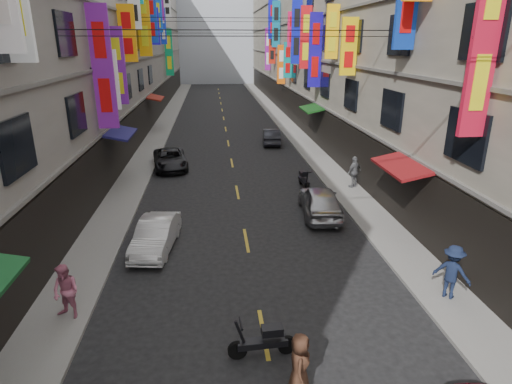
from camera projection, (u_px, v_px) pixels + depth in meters
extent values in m
cube|color=slate|center=(161.00, 130.00, 39.51)|extent=(2.00, 90.00, 0.12)
cube|color=slate|center=(289.00, 127.00, 40.66)|extent=(2.00, 90.00, 0.12)
cube|color=gray|center=(80.00, 19.00, 35.80)|extent=(10.00, 90.00, 19.00)
cube|color=black|center=(149.00, 114.00, 38.94)|extent=(0.12, 85.50, 3.00)
cube|color=#66635E|center=(148.00, 95.00, 38.38)|extent=(0.16, 90.00, 0.14)
cube|color=#66635E|center=(144.00, 58.00, 37.32)|extent=(0.16, 90.00, 0.14)
cube|color=#66635E|center=(141.00, 19.00, 36.26)|extent=(0.16, 90.00, 0.14)
cube|color=gray|center=(358.00, 21.00, 38.12)|extent=(10.00, 90.00, 19.00)
cube|color=black|center=(299.00, 112.00, 40.28)|extent=(0.12, 85.50, 3.00)
cube|color=#66635E|center=(300.00, 93.00, 39.71)|extent=(0.16, 90.00, 0.14)
cube|color=#66635E|center=(301.00, 57.00, 38.66)|extent=(0.16, 90.00, 0.14)
cube|color=#66635E|center=(302.00, 19.00, 37.60)|extent=(0.16, 90.00, 0.14)
cube|color=#AAB1BE|center=(215.00, 24.00, 83.40)|extent=(18.00, 8.00, 22.00)
cube|color=red|center=(486.00, 37.00, 12.02)|extent=(0.78, 0.18, 5.66)
cylinder|color=black|center=(487.00, 37.00, 12.02)|extent=(0.88, 0.08, 0.08)
cube|color=#671781|center=(103.00, 68.00, 20.60)|extent=(1.00, 0.18, 5.81)
cylinder|color=black|center=(102.00, 68.00, 20.60)|extent=(1.10, 0.08, 0.08)
cube|color=silver|center=(111.00, 80.00, 22.60)|extent=(0.80, 0.18, 3.09)
cylinder|color=black|center=(110.00, 80.00, 22.60)|extent=(0.90, 0.08, 0.08)
cube|color=yellow|center=(349.00, 47.00, 23.66)|extent=(0.90, 0.18, 3.07)
cylinder|color=black|center=(350.00, 47.00, 23.67)|extent=(1.00, 0.08, 0.08)
cube|color=#5F1782|center=(118.00, 66.00, 24.43)|extent=(0.83, 0.18, 4.29)
cylinder|color=black|center=(117.00, 66.00, 24.43)|extent=(0.93, 0.08, 0.08)
cube|color=yellow|center=(332.00, 32.00, 26.94)|extent=(0.81, 0.18, 3.25)
cylinder|color=black|center=(333.00, 32.00, 26.94)|extent=(0.91, 0.08, 0.08)
cube|color=orange|center=(127.00, 33.00, 26.97)|extent=(1.05, 0.18, 3.45)
cylinder|color=black|center=(127.00, 33.00, 26.97)|extent=(1.15, 0.08, 0.08)
cube|color=#1B0EA5|center=(315.00, 51.00, 31.20)|extent=(0.94, 0.18, 5.20)
cylinder|color=black|center=(316.00, 51.00, 31.20)|extent=(1.04, 0.08, 0.08)
cube|color=silver|center=(134.00, 0.00, 30.20)|extent=(0.84, 0.18, 3.84)
cylinder|color=black|center=(133.00, 0.00, 30.20)|extent=(0.94, 0.08, 0.08)
cube|color=red|center=(306.00, 38.00, 34.28)|extent=(0.88, 0.18, 4.79)
cylinder|color=black|center=(306.00, 38.00, 34.28)|extent=(0.98, 0.08, 0.08)
cube|color=#CC8A0B|center=(144.00, 20.00, 34.05)|extent=(1.01, 0.18, 5.57)
cylinder|color=black|center=(143.00, 20.00, 34.05)|extent=(1.11, 0.08, 0.08)
cube|color=#101AC1|center=(296.00, 32.00, 37.79)|extent=(0.89, 0.18, 5.35)
cylinder|color=black|center=(297.00, 32.00, 37.80)|extent=(0.99, 0.08, 0.08)
cube|color=#0F34AF|center=(151.00, 18.00, 38.28)|extent=(1.05, 0.18, 4.11)
cylinder|color=black|center=(151.00, 18.00, 38.27)|extent=(1.15, 0.08, 0.08)
cube|color=#E41550|center=(292.00, 29.00, 40.08)|extent=(0.80, 0.18, 3.13)
cylinder|color=black|center=(292.00, 29.00, 40.09)|extent=(0.90, 0.08, 0.08)
cube|color=#0B8988|center=(288.00, 60.00, 42.63)|extent=(0.83, 0.18, 3.42)
cylinder|color=black|center=(288.00, 60.00, 42.64)|extent=(0.93, 0.08, 0.08)
cube|color=#1A10C6|center=(155.00, 26.00, 41.93)|extent=(0.81, 0.18, 3.43)
cylinder|color=black|center=(155.00, 26.00, 41.92)|extent=(0.91, 0.08, 0.08)
cube|color=blue|center=(158.00, 15.00, 43.91)|extent=(0.91, 0.18, 3.29)
cylinder|color=black|center=(157.00, 15.00, 43.91)|extent=(1.01, 0.08, 0.08)
cube|color=#DD590C|center=(281.00, 65.00, 46.50)|extent=(0.87, 0.18, 4.09)
cylinder|color=black|center=(282.00, 65.00, 46.50)|extent=(0.97, 0.08, 0.08)
cube|color=#0B688F|center=(276.00, 24.00, 49.04)|extent=(0.91, 0.18, 4.99)
cylinder|color=black|center=(276.00, 24.00, 49.04)|extent=(1.01, 0.08, 0.08)
cube|color=#0F28B9|center=(163.00, 26.00, 49.89)|extent=(0.67, 0.18, 4.00)
cylinder|color=black|center=(163.00, 26.00, 49.88)|extent=(0.77, 0.08, 0.08)
cube|color=#0F11B6|center=(273.00, 19.00, 50.78)|extent=(1.09, 0.18, 4.36)
cylinder|color=black|center=(273.00, 19.00, 50.78)|extent=(1.19, 0.08, 0.08)
cube|color=red|center=(272.00, 48.00, 53.12)|extent=(0.82, 0.18, 3.75)
cylinder|color=black|center=(272.00, 48.00, 53.12)|extent=(0.92, 0.08, 0.08)
cube|color=#0B7E4B|center=(169.00, 52.00, 54.14)|extent=(0.99, 0.18, 5.66)
cylinder|color=black|center=(169.00, 52.00, 54.13)|extent=(1.09, 0.08, 0.08)
cube|color=silver|center=(167.00, 5.00, 54.56)|extent=(0.87, 0.18, 2.81)
cylinder|color=black|center=(167.00, 5.00, 54.55)|extent=(0.97, 0.08, 0.08)
cube|color=#84198A|center=(268.00, 49.00, 57.38)|extent=(0.74, 0.18, 5.45)
cylinder|color=black|center=(268.00, 49.00, 57.38)|extent=(0.84, 0.08, 0.08)
cube|color=maroon|center=(402.00, 166.00, 17.19)|extent=(1.39, 3.20, 0.41)
cube|color=navy|center=(120.00, 133.00, 23.49)|extent=(1.39, 3.20, 0.41)
cube|color=#124514|center=(312.00, 108.00, 32.21)|extent=(1.39, 3.20, 0.41)
cube|color=maroon|center=(155.00, 97.00, 38.50)|extent=(1.39, 3.20, 0.41)
cylinder|color=black|center=(237.00, 30.00, 18.62)|extent=(14.00, 0.04, 0.04)
cylinder|color=black|center=(226.00, 18.00, 31.36)|extent=(14.00, 0.04, 0.04)
cylinder|color=black|center=(221.00, 33.00, 44.77)|extent=(14.00, 0.04, 0.04)
cube|color=gold|center=(264.00, 333.00, 11.94)|extent=(0.12, 2.20, 0.01)
cube|color=gold|center=(246.00, 240.00, 17.58)|extent=(0.12, 2.20, 0.01)
cube|color=gold|center=(237.00, 192.00, 23.21)|extent=(0.12, 2.20, 0.01)
cube|color=gold|center=(232.00, 163.00, 28.84)|extent=(0.12, 2.20, 0.01)
cube|color=gold|center=(228.00, 143.00, 34.47)|extent=(0.12, 2.20, 0.01)
cube|color=gold|center=(226.00, 129.00, 40.10)|extent=(0.12, 2.20, 0.01)
cube|color=gold|center=(224.00, 118.00, 45.74)|extent=(0.12, 2.20, 0.01)
cube|color=gold|center=(222.00, 110.00, 51.37)|extent=(0.12, 2.20, 0.01)
cube|color=gold|center=(221.00, 103.00, 57.00)|extent=(0.12, 2.20, 0.01)
cube|color=gold|center=(220.00, 98.00, 62.63)|extent=(0.12, 2.20, 0.01)
cube|color=gold|center=(219.00, 93.00, 68.26)|extent=(0.12, 2.20, 0.01)
cube|color=gold|center=(218.00, 89.00, 73.90)|extent=(0.12, 2.20, 0.01)
cylinder|color=black|center=(237.00, 350.00, 10.93)|extent=(0.51, 0.15, 0.50)
cylinder|color=black|center=(287.00, 345.00, 11.13)|extent=(0.51, 0.15, 0.50)
cube|color=black|center=(262.00, 343.00, 10.98)|extent=(1.32, 0.37, 0.18)
cube|color=black|center=(272.00, 330.00, 10.90)|extent=(0.57, 0.35, 0.22)
cylinder|color=black|center=(241.00, 335.00, 10.80)|extent=(0.36, 0.10, 0.88)
cylinder|color=black|center=(241.00, 324.00, 10.68)|extent=(0.09, 0.50, 0.06)
cylinder|color=black|center=(307.00, 187.00, 23.26)|extent=(0.16, 0.51, 0.50)
cylinder|color=black|center=(301.00, 180.00, 24.47)|extent=(0.16, 0.51, 0.50)
cube|color=black|center=(304.00, 181.00, 23.81)|extent=(0.39, 1.32, 0.18)
cube|color=black|center=(303.00, 174.00, 23.93)|extent=(0.36, 0.57, 0.22)
cylinder|color=black|center=(307.00, 179.00, 23.20)|extent=(0.11, 0.36, 0.88)
cylinder|color=black|center=(307.00, 172.00, 23.09)|extent=(0.50, 0.10, 0.06)
imported|color=silver|center=(156.00, 235.00, 16.62)|extent=(1.74, 3.83, 1.22)
imported|color=black|center=(170.00, 159.00, 27.42)|extent=(2.65, 4.62, 1.21)
imported|color=#A5A5AA|center=(320.00, 201.00, 19.89)|extent=(2.03, 4.31, 1.42)
imported|color=#292A31|center=(271.00, 136.00, 34.04)|extent=(1.64, 3.83, 1.23)
imported|color=#C66885|center=(66.00, 292.00, 12.21)|extent=(0.97, 0.84, 1.67)
imported|color=#141E39|center=(452.00, 272.00, 13.19)|extent=(1.22, 1.22, 1.76)
imported|color=slate|center=(354.00, 172.00, 23.36)|extent=(1.18, 1.05, 1.76)
imported|color=#44291B|center=(300.00, 365.00, 9.68)|extent=(0.67, 0.86, 1.58)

